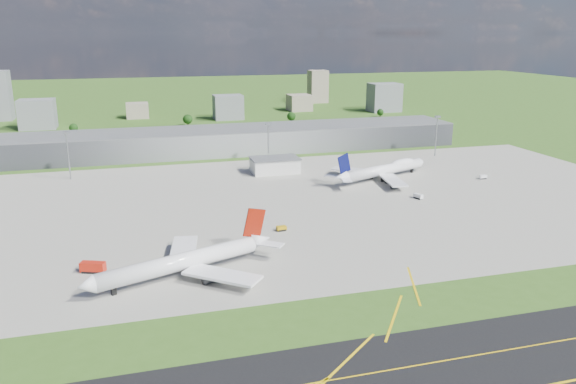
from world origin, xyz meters
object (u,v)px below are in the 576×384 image
object	(u,v)px
airliner_red_twin	(187,261)
airliner_blue_quad	(384,170)
fire_truck	(93,267)
van_white_near	(418,196)
van_white_far	(483,177)
tug_yellow	(281,229)

from	to	relation	value
airliner_red_twin	airliner_blue_quad	size ratio (longest dim) A/B	0.99
fire_truck	van_white_near	size ratio (longest dim) A/B	1.73
airliner_blue_quad	van_white_far	size ratio (longest dim) A/B	16.01
van_white_far	fire_truck	bearing A→B (deg)	-160.59
fire_truck	van_white_near	bearing A→B (deg)	39.43
airliner_red_twin	airliner_blue_quad	xyz separation A→B (m)	(115.75, 98.32, 0.05)
van_white_near	van_white_far	bearing A→B (deg)	-86.37
airliner_red_twin	tug_yellow	distance (m)	52.44
fire_truck	van_white_near	xyz separation A→B (m)	(144.59, 47.98, -0.58)
airliner_red_twin	van_white_far	size ratio (longest dim) A/B	15.82
airliner_red_twin	tug_yellow	size ratio (longest dim) A/B	16.06
fire_truck	van_white_far	distance (m)	209.57
airliner_blue_quad	van_white_near	world-z (taller)	airliner_blue_quad
van_white_near	airliner_blue_quad	bearing A→B (deg)	-22.65
fire_truck	van_white_far	world-z (taller)	fire_truck
van_white_near	airliner_red_twin	bearing A→B (deg)	95.45
tug_yellow	airliner_blue_quad	bearing A→B (deg)	35.49
fire_truck	tug_yellow	distance (m)	73.67
airliner_red_twin	fire_truck	world-z (taller)	airliner_red_twin
airliner_red_twin	airliner_blue_quad	world-z (taller)	airliner_red_twin
van_white_far	airliner_blue_quad	bearing A→B (deg)	162.69
fire_truck	van_white_near	distance (m)	152.34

